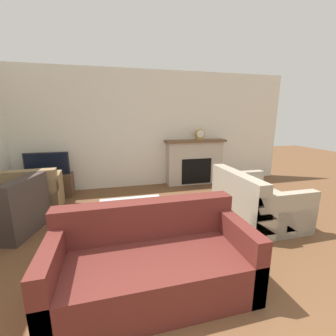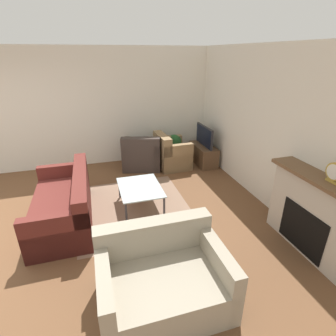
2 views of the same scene
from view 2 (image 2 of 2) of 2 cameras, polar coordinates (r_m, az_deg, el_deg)
The scene contains 13 objects.
wall_back at distance 4.96m, azimuth 19.99°, elevation 8.46°, with size 7.98×0.06×2.70m.
wall_left at distance 6.50m, azimuth -11.62°, elevation 12.75°, with size 0.06×7.60×2.70m.
area_rug at distance 4.79m, azimuth -7.42°, elevation -8.51°, with size 2.14×1.91×0.00m.
fireplace at distance 4.04m, azimuth 29.29°, elevation -8.65°, with size 1.50×0.36×1.11m.
tv_stand at distance 6.56m, azimuth 7.71°, elevation 2.96°, with size 0.91×0.42×0.47m.
tv at distance 6.40m, azimuth 7.92°, elevation 6.92°, with size 0.85×0.06×0.48m.
couch_sectional at distance 4.57m, azimuth -21.45°, elevation -7.54°, with size 1.86×0.87×0.82m.
couch_loveseat at distance 3.09m, azimuth -1.25°, elevation -23.09°, with size 0.99×1.34×0.82m.
armchair_by_window at distance 6.25m, azimuth -5.70°, elevation 2.66°, with size 0.96×1.04×0.82m.
armchair_accent at distance 6.28m, azimuth 0.67°, elevation 2.94°, with size 0.86×0.76×0.82m.
coffee_table at distance 4.62m, azimuth -6.11°, elevation -4.50°, with size 0.94×0.71×0.40m.
potted_plant at distance 6.60m, azimuth 1.36°, elevation 4.84°, with size 0.37×0.37×0.69m.
mantel_clock at distance 3.70m, azimuth 32.64°, elevation -0.81°, with size 0.23×0.07×0.26m.
Camera 2 is at (3.84, 1.72, 2.54)m, focal length 28.00 mm.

